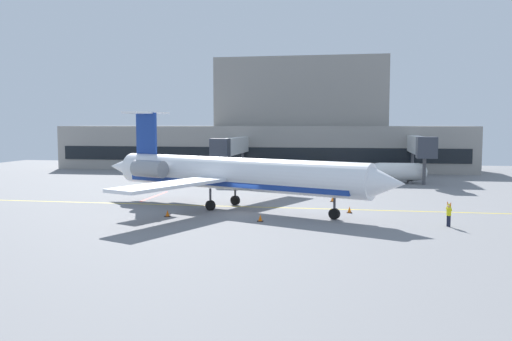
{
  "coord_description": "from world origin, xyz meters",
  "views": [
    {
      "loc": [
        8.9,
        -45.22,
        7.63
      ],
      "look_at": [
        -0.39,
        7.88,
        3.0
      ],
      "focal_mm": 37.69,
      "sensor_mm": 36.0,
      "label": 1
    }
  ],
  "objects_px": {
    "baggage_tug": "(269,175)",
    "pushback_tractor": "(311,173)",
    "fuel_tank": "(398,172)",
    "regional_jet": "(230,174)",
    "marshaller": "(449,214)"
  },
  "relations": [
    {
      "from": "fuel_tank",
      "to": "baggage_tug",
      "type": "bearing_deg",
      "value": -177.31
    },
    {
      "from": "pushback_tractor",
      "to": "marshaller",
      "type": "relative_size",
      "value": 1.99
    },
    {
      "from": "pushback_tractor",
      "to": "marshaller",
      "type": "xyz_separation_m",
      "value": [
        12.59,
        -32.65,
        -0.03
      ]
    },
    {
      "from": "baggage_tug",
      "to": "pushback_tractor",
      "type": "distance_m",
      "value": 6.3
    },
    {
      "from": "marshaller",
      "to": "regional_jet",
      "type": "bearing_deg",
      "value": 162.35
    },
    {
      "from": "regional_jet",
      "to": "baggage_tug",
      "type": "xyz_separation_m",
      "value": [
        0.02,
        23.77,
        -2.33
      ]
    },
    {
      "from": "marshaller",
      "to": "pushback_tractor",
      "type": "bearing_deg",
      "value": 111.08
    },
    {
      "from": "marshaller",
      "to": "fuel_tank",
      "type": "bearing_deg",
      "value": 92.07
    },
    {
      "from": "pushback_tractor",
      "to": "fuel_tank",
      "type": "height_order",
      "value": "fuel_tank"
    },
    {
      "from": "regional_jet",
      "to": "marshaller",
      "type": "relative_size",
      "value": 16.39
    },
    {
      "from": "regional_jet",
      "to": "baggage_tug",
      "type": "relative_size",
      "value": 8.2
    },
    {
      "from": "pushback_tractor",
      "to": "baggage_tug",
      "type": "bearing_deg",
      "value": -150.13
    },
    {
      "from": "regional_jet",
      "to": "marshaller",
      "type": "bearing_deg",
      "value": -17.65
    },
    {
      "from": "baggage_tug",
      "to": "pushback_tractor",
      "type": "bearing_deg",
      "value": 29.87
    },
    {
      "from": "fuel_tank",
      "to": "marshaller",
      "type": "relative_size",
      "value": 4.0
    }
  ]
}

